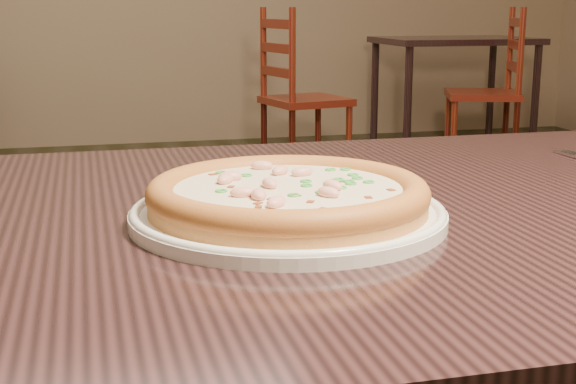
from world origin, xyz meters
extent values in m
cube|color=black|center=(0.10, -0.46, 0.73)|extent=(1.20, 0.80, 0.04)
cylinder|color=white|center=(-0.02, -0.51, 0.76)|extent=(0.31, 0.31, 0.01)
torus|color=white|center=(-0.02, -0.51, 0.76)|extent=(0.31, 0.31, 0.01)
cylinder|color=gold|center=(-0.02, -0.51, 0.77)|extent=(0.27, 0.27, 0.02)
torus|color=#C26D34|center=(-0.02, -0.51, 0.78)|extent=(0.28, 0.28, 0.03)
cylinder|color=silver|center=(-0.02, -0.51, 0.78)|extent=(0.22, 0.22, 0.00)
ellipsoid|color=#F2B29E|center=(0.02, -0.53, 0.79)|extent=(0.02, 0.03, 0.01)
ellipsoid|color=#F2B29E|center=(-0.08, -0.48, 0.79)|extent=(0.02, 0.03, 0.01)
ellipsoid|color=#F2B29E|center=(-0.07, -0.47, 0.79)|extent=(0.03, 0.02, 0.01)
ellipsoid|color=#F2B29E|center=(-0.01, -0.45, 0.79)|extent=(0.03, 0.03, 0.01)
ellipsoid|color=#F2B29E|center=(0.00, -0.56, 0.79)|extent=(0.02, 0.03, 0.01)
ellipsoid|color=#F2B29E|center=(-0.06, -0.55, 0.79)|extent=(0.02, 0.03, 0.01)
ellipsoid|color=#F2B29E|center=(-0.05, -0.58, 0.79)|extent=(0.03, 0.03, 0.01)
ellipsoid|color=#F2B29E|center=(-0.04, -0.51, 0.79)|extent=(0.02, 0.03, 0.01)
ellipsoid|color=#F2B29E|center=(0.01, -0.46, 0.79)|extent=(0.03, 0.02, 0.01)
ellipsoid|color=#F2B29E|center=(-0.07, -0.54, 0.79)|extent=(0.03, 0.02, 0.01)
ellipsoid|color=#F2B29E|center=(-0.03, -0.42, 0.79)|extent=(0.03, 0.02, 0.01)
cube|color=maroon|center=(-0.01, -0.60, 0.78)|extent=(0.01, 0.01, 0.00)
cube|color=maroon|center=(-0.02, -0.58, 0.78)|extent=(0.01, 0.01, 0.00)
cube|color=maroon|center=(-0.07, -0.58, 0.78)|extent=(0.01, 0.01, 0.00)
cube|color=maroon|center=(-0.08, -0.44, 0.78)|extent=(0.01, 0.01, 0.00)
cube|color=maroon|center=(-0.05, -0.56, 0.78)|extent=(0.01, 0.01, 0.00)
cube|color=maroon|center=(-0.08, -0.50, 0.78)|extent=(0.01, 0.01, 0.00)
cube|color=maroon|center=(0.07, -0.55, 0.78)|extent=(0.01, 0.01, 0.00)
cube|color=maroon|center=(-0.02, -0.55, 0.78)|extent=(0.01, 0.01, 0.00)
cube|color=maroon|center=(-0.06, -0.57, 0.78)|extent=(0.01, 0.01, 0.00)
cube|color=maroon|center=(0.03, -0.50, 0.78)|extent=(0.01, 0.01, 0.00)
cube|color=maroon|center=(-0.05, -0.52, 0.78)|extent=(0.01, 0.01, 0.00)
cube|color=maroon|center=(0.04, -0.57, 0.78)|extent=(0.01, 0.01, 0.00)
cube|color=maroon|center=(-0.05, -0.56, 0.78)|extent=(0.01, 0.01, 0.00)
cube|color=maroon|center=(-0.08, -0.48, 0.78)|extent=(0.01, 0.01, 0.00)
torus|color=green|center=(0.03, -0.49, 0.79)|extent=(0.02, 0.02, 0.00)
torus|color=green|center=(0.00, -0.51, 0.79)|extent=(0.02, 0.02, 0.00)
torus|color=green|center=(0.06, -0.51, 0.79)|extent=(0.01, 0.01, 0.00)
torus|color=green|center=(0.04, -0.44, 0.79)|extent=(0.01, 0.01, 0.00)
torus|color=green|center=(-0.07, -0.52, 0.79)|extent=(0.02, 0.02, 0.00)
torus|color=green|center=(0.06, -0.49, 0.79)|extent=(0.01, 0.01, 0.00)
torus|color=green|center=(0.06, -0.45, 0.79)|extent=(0.02, 0.02, 0.00)
torus|color=green|center=(0.00, -0.49, 0.79)|extent=(0.01, 0.01, 0.00)
torus|color=green|center=(-0.03, -0.55, 0.79)|extent=(0.01, 0.01, 0.00)
torus|color=green|center=(0.00, -0.54, 0.79)|extent=(0.02, 0.02, 0.00)
torus|color=green|center=(-0.07, -0.43, 0.79)|extent=(0.01, 0.01, 0.00)
torus|color=green|center=(0.04, -0.51, 0.79)|extent=(0.02, 0.02, 0.00)
torus|color=green|center=(-0.09, -0.52, 0.79)|extent=(0.01, 0.01, 0.00)
torus|color=green|center=(0.06, -0.48, 0.79)|extent=(0.02, 0.02, 0.00)
torus|color=green|center=(0.03, -0.50, 0.79)|extent=(0.02, 0.02, 0.00)
torus|color=green|center=(0.03, -0.53, 0.79)|extent=(0.02, 0.02, 0.00)
torus|color=green|center=(-0.05, -0.45, 0.79)|extent=(0.02, 0.02, 0.00)
torus|color=green|center=(0.04, -0.51, 0.79)|extent=(0.02, 0.02, 0.00)
cube|color=silver|center=(0.44, -0.26, 0.75)|extent=(0.01, 0.05, 0.00)
cube|color=silver|center=(0.45, -0.26, 0.75)|extent=(0.01, 0.05, 0.00)
cube|color=silver|center=(0.46, -0.26, 0.75)|extent=(0.01, 0.05, 0.00)
cube|color=silver|center=(0.46, -0.26, 0.75)|extent=(0.01, 0.05, 0.00)
cube|color=black|center=(2.22, 3.76, 0.73)|extent=(1.00, 0.70, 0.04)
cylinder|color=black|center=(1.77, 3.46, 0.35)|extent=(0.05, 0.05, 0.71)
cylinder|color=black|center=(2.67, 3.46, 0.35)|extent=(0.05, 0.05, 0.71)
cylinder|color=black|center=(1.77, 4.06, 0.35)|extent=(0.05, 0.05, 0.71)
cylinder|color=black|center=(2.67, 4.06, 0.35)|extent=(0.05, 0.05, 0.71)
cube|color=#611110|center=(1.01, 3.14, 0.43)|extent=(0.50, 0.50, 0.04)
cylinder|color=#611110|center=(1.23, 3.00, 0.21)|extent=(0.04, 0.04, 0.41)
cylinder|color=#611110|center=(1.15, 3.35, 0.21)|extent=(0.04, 0.04, 0.41)
cylinder|color=#611110|center=(0.88, 2.92, 0.21)|extent=(0.04, 0.04, 0.41)
cylinder|color=#611110|center=(0.80, 3.27, 0.21)|extent=(0.04, 0.04, 0.41)
cylinder|color=#611110|center=(0.88, 2.92, 0.47)|extent=(0.04, 0.04, 0.95)
cylinder|color=#611110|center=(0.80, 3.27, 0.47)|extent=(0.04, 0.04, 0.95)
cube|color=#611110|center=(0.84, 3.10, 0.60)|extent=(0.11, 0.36, 0.05)
cube|color=#611110|center=(0.84, 3.10, 0.73)|extent=(0.11, 0.36, 0.05)
cube|color=#611110|center=(0.84, 3.10, 0.86)|extent=(0.11, 0.36, 0.05)
cube|color=#611110|center=(2.14, 3.19, 0.43)|extent=(0.54, 0.54, 0.04)
cylinder|color=#611110|center=(2.03, 3.42, 0.21)|extent=(0.04, 0.04, 0.41)
cylinder|color=#611110|center=(1.91, 3.08, 0.21)|extent=(0.04, 0.04, 0.41)
cylinder|color=#611110|center=(2.37, 3.29, 0.21)|extent=(0.04, 0.04, 0.41)
cylinder|color=#611110|center=(2.25, 2.96, 0.21)|extent=(0.04, 0.04, 0.41)
cylinder|color=#611110|center=(2.37, 3.29, 0.47)|extent=(0.04, 0.04, 0.95)
cylinder|color=#611110|center=(2.25, 2.96, 0.47)|extent=(0.04, 0.04, 0.95)
cube|color=#611110|center=(2.31, 3.13, 0.60)|extent=(0.15, 0.35, 0.05)
cube|color=#611110|center=(2.31, 3.13, 0.73)|extent=(0.15, 0.35, 0.05)
cube|color=#611110|center=(2.31, 3.13, 0.86)|extent=(0.15, 0.35, 0.05)
camera|label=1|loc=(-0.21, -1.24, 0.96)|focal=50.00mm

